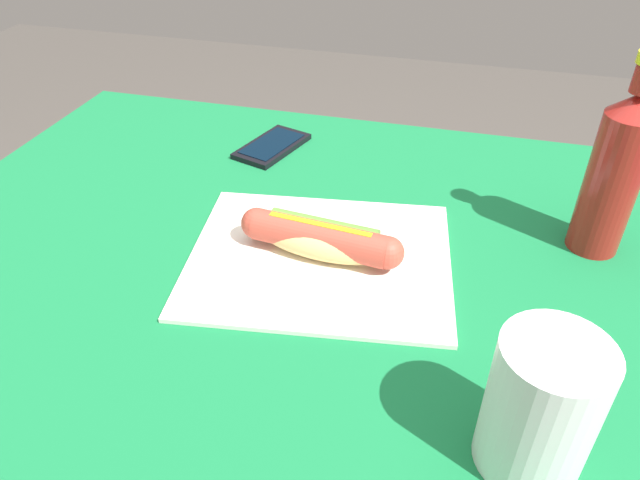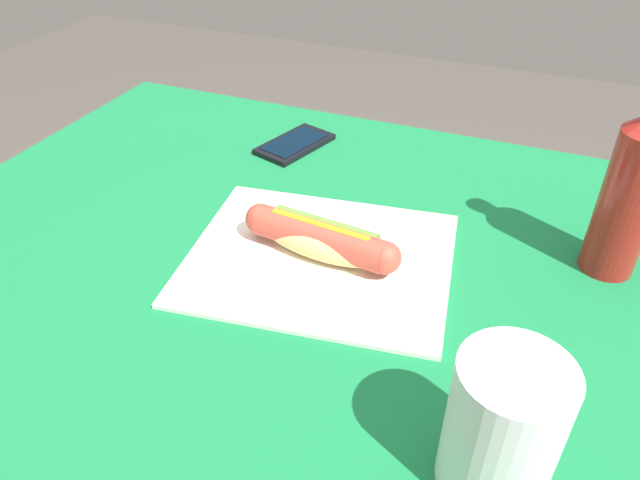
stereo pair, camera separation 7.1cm
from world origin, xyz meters
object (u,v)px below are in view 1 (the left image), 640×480
Objects in this scene: cell_phone at (272,146)px; drinking_cup at (541,408)px; soda_bottle at (615,172)px; hot_dog at (320,238)px.

cell_phone is 0.63m from drinking_cup.
soda_bottle is 1.88× the size of drinking_cup.
drinking_cup is at bearing -104.13° from soda_bottle.
hot_dog is 1.57× the size of drinking_cup.
hot_dog reaches higher than cell_phone.
soda_bottle is at bearing 75.87° from drinking_cup.
drinking_cup reaches higher than hot_dog.
drinking_cup reaches higher than cell_phone.
hot_dog is at bearing -59.86° from cell_phone.
soda_bottle reaches higher than hot_dog.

